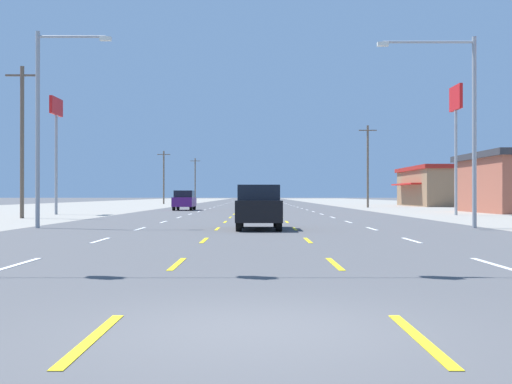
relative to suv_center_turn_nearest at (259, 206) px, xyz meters
The scene contains 18 objects.
ground_plane 44.35m from the suv_center_turn_nearest, 90.15° to the left, with size 572.00×572.00×0.00m, color #4C4C4F.
lot_apron_left 50.84m from the suv_center_turn_nearest, 119.29° to the left, with size 28.00×440.00×0.01m, color gray.
lot_apron_right 50.73m from the suv_center_turn_nearest, 60.94° to the left, with size 28.00×440.00×0.01m, color gray.
lane_markings 82.84m from the suv_center_turn_nearest, 90.08° to the left, with size 10.64×227.60×0.01m.
signal_span_wire 16.12m from the suv_center_turn_nearest, 91.33° to the right, with size 26.26×0.52×9.44m.
suv_center_turn_nearest is the anchor object (origin of this frame).
hatchback_center_turn_near 26.85m from the suv_center_turn_nearest, 89.98° to the left, with size 1.72×3.90×1.54m.
suv_far_left_mid 36.80m from the suv_center_turn_nearest, 101.44° to the left, with size 1.98×4.90×1.98m.
sedan_center_turn_midfar 42.15m from the suv_center_turn_nearest, 89.83° to the left, with size 1.80×4.50×1.46m.
storefront_right_row_2 67.84m from the suv_center_turn_nearest, 65.44° to the left, with size 15.21×18.06×5.46m.
pole_sign_left_row_1 27.67m from the suv_center_turn_nearest, 125.82° to the left, with size 0.24×2.78×9.16m.
pole_sign_right_row_1 26.12m from the suv_center_turn_nearest, 53.38° to the left, with size 0.24×2.62×9.84m.
streetlight_left_row_0 10.85m from the suv_center_turn_nearest, behind, with size 3.51×0.26×9.15m.
streetlight_right_row_0 10.46m from the suv_center_turn_nearest, ahead, with size 4.61×0.26×8.90m.
utility_pole_left_row_0 21.09m from the suv_center_turn_nearest, 138.63° to the left, with size 2.20×0.26×10.01m.
utility_pole_right_row_1 52.34m from the suv_center_turn_nearest, 74.95° to the left, with size 2.20×0.26×10.04m.
utility_pole_left_row_2 83.21m from the suv_center_turn_nearest, 100.98° to the left, with size 2.20×0.26×9.04m.
utility_pole_left_row_3 114.77m from the suv_center_turn_nearest, 96.76° to the left, with size 2.20×0.26×9.62m.
Camera 1 is at (-0.00, -7.47, 1.54)m, focal length 45.74 mm.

